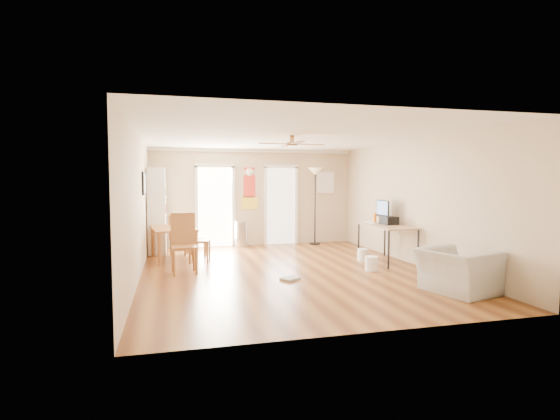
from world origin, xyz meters
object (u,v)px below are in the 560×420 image
object	(u,v)px
dining_chair_right_b	(200,238)
armchair	(457,271)
printer	(389,220)
wastebasket_a	(363,255)
bookshelf	(157,210)
wastebasket_b	(371,263)
dining_chair_near	(184,244)
dining_chair_far	(179,235)
torchiere_lamp	(315,206)
dining_chair_right_a	(198,235)
computer_desk	(386,243)
dining_table	(173,243)
trash_can	(241,234)

from	to	relation	value
dining_chair_right_b	armchair	distance (m)	5.16
dining_chair_right_b	printer	world-z (taller)	dining_chair_right_b
printer	wastebasket_a	distance (m)	0.95
bookshelf	wastebasket_b	world-z (taller)	bookshelf
bookshelf	dining_chair_near	xyz separation A→B (m)	(0.57, -2.58, -0.47)
dining_chair_far	armchair	bearing A→B (deg)	145.70
dining_chair_near	printer	size ratio (longest dim) A/B	3.26
torchiere_lamp	wastebasket_a	distance (m)	2.76
dining_chair_right_a	wastebasket_a	size ratio (longest dim) A/B	3.67
dining_chair_near	armchair	size ratio (longest dim) A/B	1.07
dining_chair_far	armchair	distance (m)	6.17
dining_chair_near	armchair	xyz separation A→B (m)	(4.11, -2.49, -0.22)
bookshelf	wastebasket_a	xyz separation A→B (m)	(4.39, -2.25, -0.90)
dining_chair_far	computer_desk	distance (m)	4.76
dining_chair_near	wastebasket_b	xyz separation A→B (m)	(3.55, -0.64, -0.42)
dining_table	wastebasket_a	xyz separation A→B (m)	(4.02, -1.17, -0.23)
wastebasket_a	torchiere_lamp	bearing A→B (deg)	94.83
dining_table	torchiere_lamp	distance (m)	4.11
dining_chair_right_a	computer_desk	distance (m)	4.28
dining_chair_near	torchiere_lamp	bearing A→B (deg)	35.36
armchair	dining_chair_right_b	bearing A→B (deg)	31.69
dining_chair_right_b	computer_desk	world-z (taller)	dining_chair_right_b
dining_chair_near	armchair	bearing A→B (deg)	-34.87
armchair	trash_can	bearing A→B (deg)	10.56
computer_desk	dining_chair_right_a	bearing A→B (deg)	156.56
bookshelf	wastebasket_b	bearing A→B (deg)	-49.05
armchair	dining_chair_far	bearing A→B (deg)	27.48
trash_can	printer	bearing A→B (deg)	-42.63
dining_table	trash_can	distance (m)	2.22
bookshelf	dining_chair_right_b	world-z (taller)	bookshelf
dining_chair_near	torchiere_lamp	size ratio (longest dim) A/B	0.54
printer	armchair	size ratio (longest dim) A/B	0.33
dining_chair_right_b	torchiere_lamp	xyz separation A→B (m)	(3.25, 1.86, 0.53)
bookshelf	wastebasket_a	world-z (taller)	bookshelf
printer	dining_chair_near	bearing A→B (deg)	178.77
bookshelf	printer	distance (m)	5.49
dining_table	dining_chair_right_a	xyz separation A→B (m)	(0.55, 0.32, 0.12)
dining_chair_right_b	armchair	world-z (taller)	dining_chair_right_b
dining_table	dining_chair_right_b	bearing A→B (deg)	-39.07
dining_table	trash_can	size ratio (longest dim) A/B	2.11
dining_chair_right_b	wastebasket_a	bearing A→B (deg)	-90.26
torchiere_lamp	dining_chair_near	bearing A→B (deg)	-140.98
dining_chair_right_a	dining_chair_right_b	world-z (taller)	dining_chair_right_b
trash_can	wastebasket_a	bearing A→B (deg)	-48.30
dining_chair_right_b	dining_chair_near	world-z (taller)	dining_chair_near
dining_chair_near	wastebasket_a	bearing A→B (deg)	1.28
torchiere_lamp	wastebasket_b	distance (m)	3.68
computer_desk	bookshelf	bearing A→B (deg)	153.17
dining_table	dining_chair_far	distance (m)	0.59
dining_chair_right_a	dining_chair_far	xyz separation A→B (m)	(-0.41, 0.24, -0.01)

